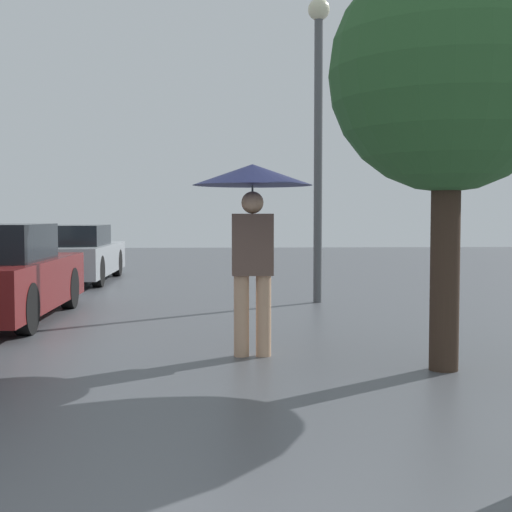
{
  "coord_description": "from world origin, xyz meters",
  "views": [
    {
      "loc": [
        -0.17,
        -1.76,
        1.41
      ],
      "look_at": [
        0.21,
        5.32,
        1.01
      ],
      "focal_mm": 50.0,
      "sensor_mm": 36.0,
      "label": 1
    }
  ],
  "objects_px": {
    "pedestrian": "(252,199)",
    "street_lamp": "(318,111)",
    "tree": "(448,75)",
    "parked_car_farthest": "(70,255)"
  },
  "relations": [
    {
      "from": "pedestrian",
      "to": "tree",
      "type": "height_order",
      "value": "tree"
    },
    {
      "from": "tree",
      "to": "street_lamp",
      "type": "height_order",
      "value": "street_lamp"
    },
    {
      "from": "parked_car_farthest",
      "to": "street_lamp",
      "type": "bearing_deg",
      "value": -39.66
    },
    {
      "from": "pedestrian",
      "to": "street_lamp",
      "type": "relative_size",
      "value": 0.39
    },
    {
      "from": "pedestrian",
      "to": "street_lamp",
      "type": "height_order",
      "value": "street_lamp"
    },
    {
      "from": "tree",
      "to": "pedestrian",
      "type": "bearing_deg",
      "value": 156.82
    },
    {
      "from": "pedestrian",
      "to": "street_lamp",
      "type": "xyz_separation_m",
      "value": [
        1.27,
        4.41,
        1.52
      ]
    },
    {
      "from": "pedestrian",
      "to": "tree",
      "type": "bearing_deg",
      "value": -23.18
    },
    {
      "from": "pedestrian",
      "to": "tree",
      "type": "distance_m",
      "value": 2.16
    },
    {
      "from": "tree",
      "to": "street_lamp",
      "type": "relative_size",
      "value": 0.77
    }
  ]
}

